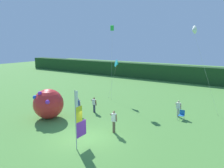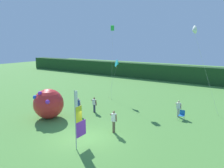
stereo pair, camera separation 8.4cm
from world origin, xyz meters
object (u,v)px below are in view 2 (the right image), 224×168
Objects in this scene: person_near_banner at (178,108)px; folding_chair at (182,114)px; banner_flag at (79,120)px; person_mid_field at (94,104)px; inflatable_balloon at (49,104)px; kite_green_box_1 at (112,28)px; kite_cyan_delta_2 at (117,63)px; person_far_left at (114,121)px; person_far_right at (78,106)px; kite_white_delta_0 at (194,30)px.

person_near_banner is 0.84m from folding_chair.
banner_flag reaches higher than person_mid_field.
inflatable_balloon is (-2.51, -3.65, 0.57)m from person_mid_field.
person_near_banner is (3.85, 9.63, -1.08)m from banner_flag.
folding_chair is (10.52, 6.32, -0.88)m from inflatable_balloon.
kite_green_box_1 is 4.27m from kite_cyan_delta_2.
person_near_banner is 12.18m from inflatable_balloon.
person_near_banner is 8.19m from person_mid_field.
person_mid_field is 9.89m from kite_green_box_1.
person_near_banner is 0.58× the size of inflatable_balloon.
inflatable_balloon is at bearing 156.17° from banner_flag.
kite_green_box_1 is at bearing 113.38° from banner_flag.
banner_flag is 0.81× the size of kite_cyan_delta_2.
kite_cyan_delta_2 reaches higher than person_mid_field.
person_far_left is 5.33m from person_far_right.
kite_green_box_1 reaches higher than folding_chair.
person_far_right is 9.74m from folding_chair.
banner_flag is at bearing -113.56° from kite_white_delta_0.
person_far_right is (-8.30, -4.75, 0.05)m from person_near_banner.
person_mid_field is 0.88× the size of person_far_left.
kite_white_delta_0 is at bearing 26.24° from person_mid_field.
person_far_right reaches higher than person_mid_field.
person_mid_field is 11.64m from kite_white_delta_0.
folding_chair is at bearing -49.86° from person_near_banner.
banner_flag is 3.50m from person_far_left.
inflatable_balloon is at bearing -100.78° from kite_cyan_delta_2.
kite_green_box_1 is (-1.62, 5.85, 7.81)m from person_mid_field.
person_far_left is 10.66m from kite_cyan_delta_2.
banner_flag is 7.44m from person_mid_field.
person_far_left reaches higher than person_near_banner.
person_mid_field is 4.46m from inflatable_balloon.
person_far_left is 1.99× the size of folding_chair.
person_mid_field is at bearing -82.47° from kite_cyan_delta_2.
inflatable_balloon is at bearing -149.01° from folding_chair.
inflatable_balloon is 11.98m from kite_green_box_1.
inflatable_balloon is 14.77m from kite_white_delta_0.
kite_cyan_delta_2 is at bearing 110.18° from banner_flag.
person_far_right is 10.70m from kite_green_box_1.
inflatable_balloon is at bearing -175.20° from person_far_left.
person_far_right is 0.34× the size of kite_cyan_delta_2.
kite_cyan_delta_2 is at bearing 163.99° from person_near_banner.
inflatable_balloon is 0.31× the size of kite_green_box_1.
banner_flag is 2.52× the size of person_near_banner.
person_far_left is at bearing 4.80° from inflatable_balloon.
kite_white_delta_0 is at bearing 66.44° from banner_flag.
folding_chair is (4.34, 9.04, -1.41)m from banner_flag.
person_far_left reaches higher than person_far_right.
kite_green_box_1 reaches higher than banner_flag.
folding_chair is 7.64m from kite_white_delta_0.
person_mid_field is at bearing -156.58° from person_near_banner.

